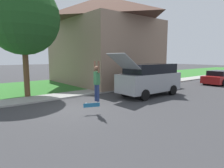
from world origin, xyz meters
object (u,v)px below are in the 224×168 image
object	(u,v)px
lawn_tree_near	(23,19)
skateboard	(92,105)
car_down_street	(220,78)
suv_parked	(149,79)
skateboarder	(97,81)

from	to	relation	value
lawn_tree_near	skateboard	distance (m)	7.61
car_down_street	suv_parked	bearing A→B (deg)	-93.00
car_down_street	skateboard	bearing A→B (deg)	-87.16
suv_parked	skateboard	distance (m)	5.83
suv_parked	skateboard	bearing A→B (deg)	-77.07
car_down_street	skateboarder	size ratio (longest dim) A/B	2.22
skateboard	suv_parked	bearing A→B (deg)	102.93
skateboard	car_down_street	bearing A→B (deg)	92.84
car_down_street	skateboard	xyz separation A→B (m)	(0.77, -15.57, -0.19)
car_down_street	skateboarder	world-z (taller)	skateboarder
lawn_tree_near	car_down_street	xyz separation A→B (m)	(5.14, 16.76, -4.44)
suv_parked	skateboarder	distance (m)	5.60
skateboarder	suv_parked	bearing A→B (deg)	104.69
skateboarder	car_down_street	bearing A→B (deg)	93.34
lawn_tree_near	skateboarder	size ratio (longest dim) A/B	3.85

